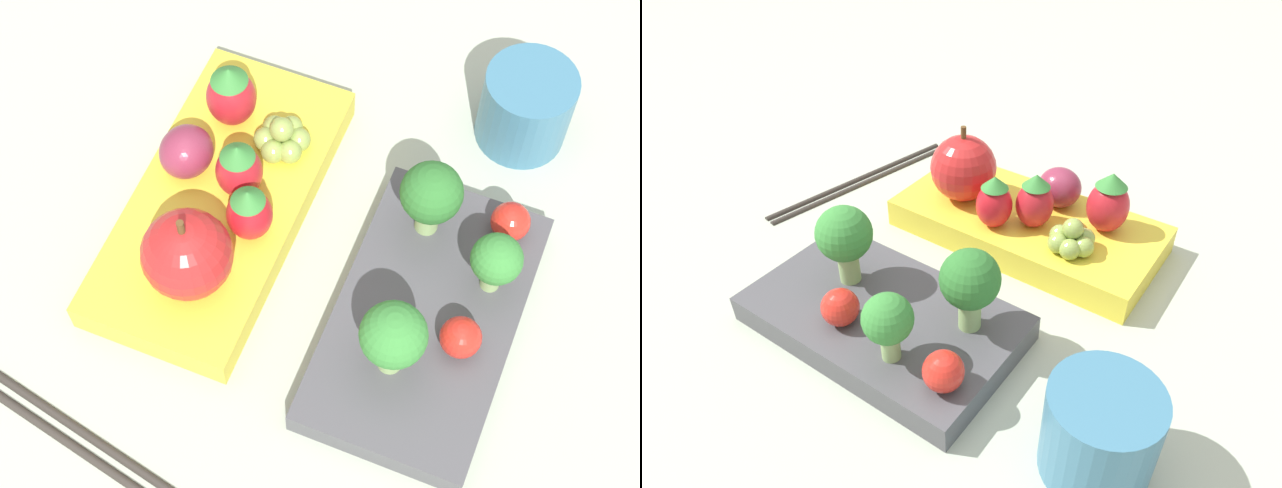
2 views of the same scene
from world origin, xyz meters
TOP-DOWN VIEW (x-y plane):
  - ground_plane at (0.00, 0.00)m, footprint 4.00×4.00m
  - bento_box_savoury at (-0.01, 0.08)m, footprint 0.21×0.14m
  - bento_box_fruit at (-0.01, -0.08)m, footprint 0.24×0.14m
  - broccoli_floret_0 at (-0.05, 0.10)m, footprint 0.03×0.03m
  - broccoli_floret_1 at (-0.06, 0.05)m, footprint 0.04×0.04m
  - broccoli_floret_2 at (0.03, 0.08)m, footprint 0.04×0.04m
  - cherry_tomato_0 at (-0.09, 0.10)m, footprint 0.03×0.03m
  - cherry_tomato_1 at (0.00, 0.11)m, footprint 0.03×0.03m
  - apple at (0.05, -0.06)m, footprint 0.06×0.06m
  - strawberry_0 at (-0.07, -0.11)m, footprint 0.03×0.03m
  - strawberry_1 at (0.00, -0.05)m, footprint 0.03×0.03m
  - strawberry_2 at (-0.02, -0.07)m, footprint 0.03×0.03m
  - plum at (-0.02, -0.11)m, footprint 0.04×0.04m
  - grape_cluster at (-0.07, -0.06)m, footprint 0.04×0.04m
  - drinking_cup at (-0.18, 0.06)m, footprint 0.06×0.06m
  - chopsticks_pair at (0.17, -0.04)m, footprint 0.02×0.21m

SIDE VIEW (x-z plane):
  - ground_plane at x=0.00m, z-range 0.00..0.00m
  - chopsticks_pair at x=0.17m, z-range 0.00..0.01m
  - bento_box_savoury at x=-0.01m, z-range 0.00..0.02m
  - bento_box_fruit at x=-0.01m, z-range 0.00..0.02m
  - drinking_cup at x=-0.18m, z-range 0.00..0.06m
  - cherry_tomato_0 at x=-0.09m, z-range 0.02..0.05m
  - cherry_tomato_1 at x=0.00m, z-range 0.02..0.05m
  - grape_cluster at x=-0.07m, z-range 0.02..0.05m
  - plum at x=-0.02m, z-range 0.02..0.06m
  - strawberry_1 at x=0.00m, z-range 0.02..0.07m
  - strawberry_2 at x=-0.02m, z-range 0.02..0.07m
  - strawberry_0 at x=-0.07m, z-range 0.02..0.08m
  - broccoli_floret_0 at x=-0.05m, z-range 0.03..0.08m
  - apple at x=0.05m, z-range 0.02..0.09m
  - broccoli_floret_1 at x=-0.06m, z-range 0.03..0.09m
  - broccoli_floret_2 at x=0.03m, z-range 0.03..0.09m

